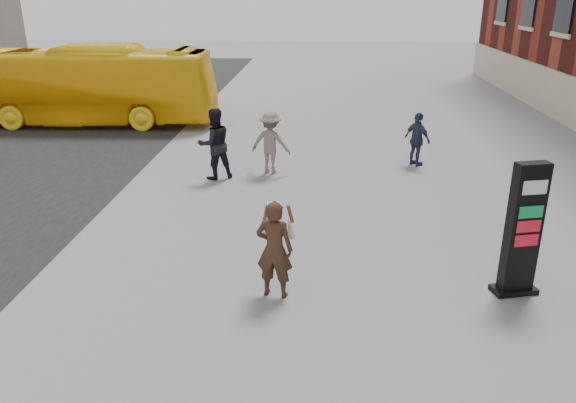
# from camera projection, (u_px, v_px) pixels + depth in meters

# --- Properties ---
(ground) EXTENTS (100.00, 100.00, 0.00)m
(ground) POSITION_uv_depth(u_px,v_px,m) (312.00, 321.00, 8.77)
(ground) COLOR #9E9EA3
(info_pylon) EXTENTS (0.81, 0.54, 2.31)m
(info_pylon) POSITION_uv_depth(u_px,v_px,m) (523.00, 230.00, 9.20)
(info_pylon) COLOR black
(info_pylon) RESTS_ON ground
(woman) EXTENTS (0.72, 0.67, 1.70)m
(woman) POSITION_uv_depth(u_px,v_px,m) (275.00, 248.00, 9.22)
(woman) COLOR #392817
(woman) RESTS_ON ground
(bus) EXTENTS (10.56, 2.74, 2.92)m
(bus) POSITION_uv_depth(u_px,v_px,m) (74.00, 85.00, 21.06)
(bus) COLOR yellow
(bus) RESTS_ON road
(pedestrian_a) EXTENTS (1.17, 1.09, 1.92)m
(pedestrian_a) POSITION_uv_depth(u_px,v_px,m) (215.00, 144.00, 15.05)
(pedestrian_a) COLOR black
(pedestrian_a) RESTS_ON ground
(pedestrian_b) EXTENTS (1.24, 0.90, 1.74)m
(pedestrian_b) POSITION_uv_depth(u_px,v_px,m) (271.00, 143.00, 15.55)
(pedestrian_b) COLOR gray
(pedestrian_b) RESTS_ON ground
(pedestrian_c) EXTENTS (0.87, 0.95, 1.56)m
(pedestrian_c) POSITION_uv_depth(u_px,v_px,m) (417.00, 139.00, 16.23)
(pedestrian_c) COLOR #29354C
(pedestrian_c) RESTS_ON ground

